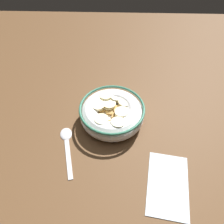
# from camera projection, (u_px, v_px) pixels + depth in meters

# --- Properties ---
(ground_plane) EXTENTS (1.17, 1.17, 0.02)m
(ground_plane) POSITION_uv_depth(u_px,v_px,m) (112.00, 122.00, 0.55)
(ground_plane) COLOR brown
(cereal_bowl) EXTENTS (0.16, 0.16, 0.05)m
(cereal_bowl) POSITION_uv_depth(u_px,v_px,m) (112.00, 113.00, 0.52)
(cereal_bowl) COLOR white
(cereal_bowl) RESTS_ON ground_plane
(spoon) EXTENTS (0.13, 0.05, 0.01)m
(spoon) POSITION_uv_depth(u_px,v_px,m) (67.00, 140.00, 0.49)
(spoon) COLOR silver
(spoon) RESTS_ON ground_plane
(folded_napkin) EXTENTS (0.14, 0.10, 0.00)m
(folded_napkin) POSITION_uv_depth(u_px,v_px,m) (168.00, 184.00, 0.43)
(folded_napkin) COLOR silver
(folded_napkin) RESTS_ON ground_plane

